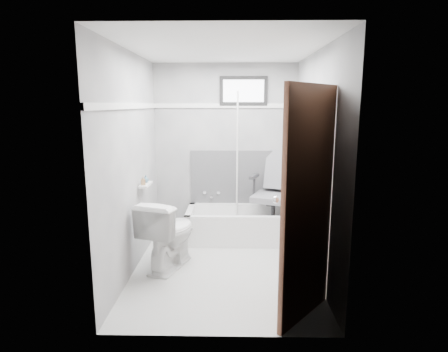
{
  "coord_description": "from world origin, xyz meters",
  "views": [
    {
      "loc": [
        0.09,
        -4.01,
        1.84
      ],
      "look_at": [
        0.0,
        0.35,
        1.0
      ],
      "focal_mm": 30.0,
      "sensor_mm": 36.0,
      "label": 1
    }
  ],
  "objects_px": {
    "bathtub": "(242,224)",
    "toilet": "(169,233)",
    "soap_bottle_a": "(143,181)",
    "soap_bottle_b": "(146,179)",
    "door": "(349,217)",
    "office_chair": "(274,192)"
  },
  "relations": [
    {
      "from": "soap_bottle_a",
      "to": "soap_bottle_b",
      "type": "height_order",
      "value": "soap_bottle_a"
    },
    {
      "from": "bathtub",
      "to": "office_chair",
      "type": "bearing_deg",
      "value": 4.45
    },
    {
      "from": "office_chair",
      "to": "door",
      "type": "distance_m",
      "value": 2.29
    },
    {
      "from": "bathtub",
      "to": "toilet",
      "type": "bearing_deg",
      "value": -133.03
    },
    {
      "from": "office_chair",
      "to": "soap_bottle_a",
      "type": "relative_size",
      "value": 10.57
    },
    {
      "from": "office_chair",
      "to": "soap_bottle_b",
      "type": "bearing_deg",
      "value": -139.68
    },
    {
      "from": "toilet",
      "to": "soap_bottle_a",
      "type": "xyz_separation_m",
      "value": [
        -0.32,
        0.21,
        0.57
      ]
    },
    {
      "from": "bathtub",
      "to": "soap_bottle_a",
      "type": "relative_size",
      "value": 14.46
    },
    {
      "from": "door",
      "to": "soap_bottle_b",
      "type": "height_order",
      "value": "door"
    },
    {
      "from": "office_chair",
      "to": "soap_bottle_b",
      "type": "relative_size",
      "value": 12.62
    },
    {
      "from": "office_chair",
      "to": "toilet",
      "type": "height_order",
      "value": "office_chair"
    },
    {
      "from": "bathtub",
      "to": "office_chair",
      "type": "distance_m",
      "value": 0.63
    },
    {
      "from": "door",
      "to": "office_chair",
      "type": "bearing_deg",
      "value": 98.02
    },
    {
      "from": "soap_bottle_a",
      "to": "soap_bottle_b",
      "type": "bearing_deg",
      "value": 90.0
    },
    {
      "from": "door",
      "to": "soap_bottle_b",
      "type": "distance_m",
      "value": 2.53
    },
    {
      "from": "bathtub",
      "to": "door",
      "type": "relative_size",
      "value": 0.75
    },
    {
      "from": "bathtub",
      "to": "soap_bottle_b",
      "type": "bearing_deg",
      "value": -154.4
    },
    {
      "from": "bathtub",
      "to": "toilet",
      "type": "height_order",
      "value": "toilet"
    },
    {
      "from": "toilet",
      "to": "soap_bottle_b",
      "type": "xyz_separation_m",
      "value": [
        -0.32,
        0.35,
        0.56
      ]
    },
    {
      "from": "bathtub",
      "to": "office_chair",
      "type": "height_order",
      "value": "office_chair"
    },
    {
      "from": "office_chair",
      "to": "door",
      "type": "xyz_separation_m",
      "value": [
        0.32,
        -2.24,
        0.33
      ]
    },
    {
      "from": "office_chair",
      "to": "door",
      "type": "height_order",
      "value": "door"
    }
  ]
}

